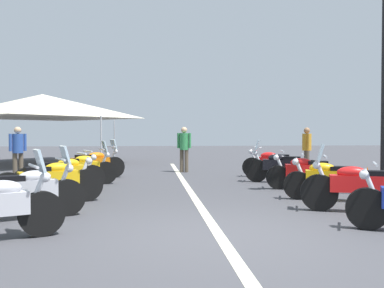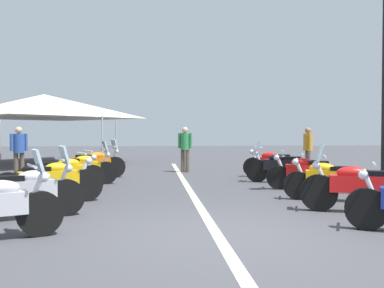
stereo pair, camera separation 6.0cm
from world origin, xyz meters
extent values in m
plane|color=#424247|center=(0.00, 0.00, 0.00)|extent=(80.00, 80.00, 0.00)
cube|color=beige|center=(4.40, 0.00, 0.00)|extent=(18.42, 0.16, 0.01)
cylinder|color=black|center=(0.17, 2.44, 0.31)|extent=(0.39, 0.62, 0.62)
cylinder|color=silver|center=(0.15, 2.49, 0.61)|extent=(0.18, 0.29, 0.58)
cylinder|color=silver|center=(0.13, 2.53, 0.97)|extent=(0.58, 0.30, 0.04)
sphere|color=silver|center=(0.19, 2.39, 0.81)|extent=(0.14, 0.14, 0.14)
cube|color=silver|center=(0.16, 2.46, 1.04)|extent=(0.38, 0.26, 0.32)
cylinder|color=black|center=(1.61, 2.38, 0.31)|extent=(0.39, 0.63, 0.63)
cube|color=silver|center=(1.31, 3.02, 0.49)|extent=(0.70, 1.08, 0.30)
ellipsoid|color=silver|center=(1.39, 2.85, 0.69)|extent=(0.45, 0.58, 0.22)
cube|color=black|center=(1.22, 3.22, 0.67)|extent=(0.44, 0.54, 0.12)
cylinder|color=silver|center=(1.58, 2.44, 0.61)|extent=(0.19, 0.29, 0.58)
cylinder|color=silver|center=(1.56, 2.48, 0.97)|extent=(0.58, 0.30, 0.04)
sphere|color=silver|center=(1.63, 2.34, 0.81)|extent=(0.14, 0.14, 0.14)
cube|color=silver|center=(1.60, 2.40, 1.04)|extent=(0.38, 0.26, 0.32)
cylinder|color=black|center=(3.15, 2.28, 0.34)|extent=(0.42, 0.67, 0.67)
cylinder|color=black|center=(2.50, 3.65, 0.34)|extent=(0.42, 0.67, 0.67)
cube|color=#EAB214|center=(2.82, 2.96, 0.52)|extent=(0.75, 1.16, 0.30)
ellipsoid|color=#EAB214|center=(2.90, 2.80, 0.72)|extent=(0.46, 0.58, 0.22)
cube|color=black|center=(2.73, 3.16, 0.70)|extent=(0.44, 0.55, 0.12)
cylinder|color=silver|center=(3.13, 2.33, 0.64)|extent=(0.19, 0.29, 0.58)
cylinder|color=silver|center=(3.11, 2.37, 1.00)|extent=(0.58, 0.30, 0.04)
sphere|color=silver|center=(3.17, 2.24, 0.84)|extent=(0.14, 0.14, 0.14)
cylinder|color=silver|center=(2.79, 3.45, 0.24)|extent=(0.31, 0.53, 0.08)
cylinder|color=black|center=(4.71, 2.39, 0.32)|extent=(0.41, 0.64, 0.64)
cylinder|color=black|center=(4.03, 3.73, 0.32)|extent=(0.41, 0.64, 0.64)
cube|color=#EAB214|center=(4.37, 3.06, 0.50)|extent=(0.76, 1.14, 0.30)
ellipsoid|color=#EAB214|center=(4.45, 2.90, 0.70)|extent=(0.47, 0.58, 0.22)
cube|color=black|center=(4.27, 3.25, 0.68)|extent=(0.45, 0.55, 0.12)
cylinder|color=silver|center=(4.68, 2.44, 0.62)|extent=(0.19, 0.29, 0.58)
cylinder|color=silver|center=(4.66, 2.48, 0.98)|extent=(0.57, 0.32, 0.04)
sphere|color=silver|center=(4.73, 2.34, 0.82)|extent=(0.14, 0.14, 0.14)
cylinder|color=silver|center=(4.33, 3.54, 0.23)|extent=(0.32, 0.53, 0.08)
cylinder|color=black|center=(6.11, 2.21, 0.31)|extent=(0.33, 0.64, 0.62)
cylinder|color=black|center=(5.65, 3.65, 0.31)|extent=(0.33, 0.64, 0.62)
cube|color=#EAB214|center=(5.88, 2.93, 0.49)|extent=(0.62, 1.18, 0.30)
ellipsoid|color=#EAB214|center=(5.94, 2.76, 0.69)|extent=(0.41, 0.57, 0.22)
cube|color=black|center=(5.81, 3.14, 0.67)|extent=(0.39, 0.54, 0.12)
cylinder|color=silver|center=(6.10, 2.26, 0.61)|extent=(0.16, 0.30, 0.58)
cylinder|color=silver|center=(6.08, 2.30, 0.97)|extent=(0.60, 0.23, 0.04)
sphere|color=silver|center=(6.13, 2.16, 0.81)|extent=(0.14, 0.14, 0.14)
cylinder|color=silver|center=(5.91, 3.42, 0.22)|extent=(0.25, 0.55, 0.08)
cube|color=silver|center=(6.11, 2.23, 1.04)|extent=(0.38, 0.23, 0.32)
cylinder|color=black|center=(7.83, 2.12, 0.33)|extent=(0.42, 0.65, 0.66)
cylinder|color=black|center=(7.15, 3.50, 0.33)|extent=(0.42, 0.65, 0.66)
cube|color=orange|center=(7.49, 2.81, 0.51)|extent=(0.77, 1.17, 0.30)
ellipsoid|color=orange|center=(7.57, 2.65, 0.71)|extent=(0.46, 0.58, 0.22)
cube|color=black|center=(7.39, 3.00, 0.69)|extent=(0.45, 0.55, 0.12)
cylinder|color=silver|center=(7.80, 2.17, 0.63)|extent=(0.19, 0.29, 0.58)
cylinder|color=silver|center=(7.78, 2.21, 0.99)|extent=(0.57, 0.31, 0.04)
sphere|color=silver|center=(7.85, 2.07, 0.83)|extent=(0.14, 0.14, 0.14)
cylinder|color=silver|center=(7.44, 3.30, 0.23)|extent=(0.32, 0.53, 0.08)
cube|color=silver|center=(7.82, 2.14, 1.06)|extent=(0.38, 0.27, 0.32)
cylinder|color=black|center=(0.13, -2.23, 0.31)|extent=(0.39, 0.62, 0.62)
cylinder|color=silver|center=(0.10, -2.28, 0.61)|extent=(0.19, 0.29, 0.58)
cylinder|color=silver|center=(0.09, -2.32, 0.97)|extent=(0.58, 0.30, 0.04)
sphere|color=silver|center=(0.15, -2.18, 0.81)|extent=(0.14, 0.14, 0.14)
cylinder|color=black|center=(1.64, -2.11, 0.33)|extent=(0.35, 0.68, 0.67)
cube|color=red|center=(1.40, -2.81, 0.51)|extent=(0.63, 1.16, 0.30)
ellipsoid|color=red|center=(1.46, -2.64, 0.71)|extent=(0.41, 0.58, 0.22)
cube|color=black|center=(1.33, -3.02, 0.69)|extent=(0.40, 0.54, 0.12)
cylinder|color=silver|center=(1.62, -2.17, 0.63)|extent=(0.16, 0.30, 0.58)
cylinder|color=silver|center=(1.61, -2.20, 0.99)|extent=(0.60, 0.24, 0.04)
sphere|color=silver|center=(1.66, -2.06, 0.83)|extent=(0.14, 0.14, 0.14)
cube|color=silver|center=(1.63, -2.13, 1.06)|extent=(0.38, 0.23, 0.32)
cylinder|color=black|center=(2.97, -2.18, 0.30)|extent=(0.32, 0.62, 0.60)
cylinder|color=black|center=(2.56, -3.47, 0.30)|extent=(0.32, 0.62, 0.60)
cube|color=#EAB214|center=(2.76, -2.82, 0.48)|extent=(0.58, 1.07, 0.30)
ellipsoid|color=#EAB214|center=(2.82, -2.65, 0.68)|extent=(0.41, 0.57, 0.22)
cube|color=black|center=(2.70, -3.03, 0.66)|extent=(0.40, 0.54, 0.12)
cylinder|color=silver|center=(2.95, -2.24, 0.60)|extent=(0.16, 0.30, 0.58)
cylinder|color=silver|center=(2.94, -2.27, 0.96)|extent=(0.60, 0.23, 0.04)
sphere|color=silver|center=(2.99, -2.13, 0.80)|extent=(0.14, 0.14, 0.14)
cylinder|color=silver|center=(2.47, -3.15, 0.21)|extent=(0.25, 0.55, 0.08)
cylinder|color=black|center=(4.60, -2.25, 0.30)|extent=(0.26, 0.62, 0.60)
cylinder|color=black|center=(4.30, -3.71, 0.30)|extent=(0.26, 0.62, 0.60)
cube|color=red|center=(4.45, -2.98, 0.48)|extent=(0.50, 1.17, 0.30)
ellipsoid|color=red|center=(4.49, -2.80, 0.68)|extent=(0.36, 0.56, 0.22)
cube|color=black|center=(4.41, -3.20, 0.66)|extent=(0.35, 0.52, 0.12)
cylinder|color=silver|center=(4.59, -2.31, 0.60)|extent=(0.13, 0.30, 0.58)
cylinder|color=silver|center=(4.58, -2.35, 0.96)|extent=(0.62, 0.16, 0.04)
sphere|color=silver|center=(4.61, -2.20, 0.80)|extent=(0.14, 0.14, 0.14)
cylinder|color=silver|center=(4.18, -3.38, 0.21)|extent=(0.19, 0.55, 0.08)
cylinder|color=black|center=(6.18, -2.09, 0.33)|extent=(0.36, 0.67, 0.66)
cylinder|color=black|center=(5.64, -3.53, 0.33)|extent=(0.36, 0.67, 0.66)
cube|color=black|center=(5.91, -2.81, 0.51)|extent=(0.67, 1.19, 0.30)
ellipsoid|color=black|center=(5.98, -2.64, 0.71)|extent=(0.43, 0.58, 0.22)
cube|color=black|center=(5.84, -3.02, 0.69)|extent=(0.41, 0.54, 0.12)
cylinder|color=silver|center=(6.16, -2.15, 0.63)|extent=(0.17, 0.30, 0.58)
cylinder|color=silver|center=(6.15, -2.19, 0.99)|extent=(0.59, 0.26, 0.04)
sphere|color=silver|center=(6.20, -2.05, 0.83)|extent=(0.14, 0.14, 0.14)
cylinder|color=silver|center=(5.58, -3.18, 0.23)|extent=(0.27, 0.54, 0.08)
cube|color=silver|center=(6.18, -2.11, 1.06)|extent=(0.38, 0.24, 0.32)
cylinder|color=black|center=(7.64, -2.31, 0.31)|extent=(0.36, 0.64, 0.63)
cylinder|color=black|center=(7.12, -3.64, 0.31)|extent=(0.36, 0.64, 0.63)
cube|color=red|center=(7.38, -2.97, 0.49)|extent=(0.65, 1.11, 0.30)
ellipsoid|color=red|center=(7.44, -2.80, 0.69)|extent=(0.43, 0.58, 0.22)
cube|color=black|center=(7.30, -3.18, 0.67)|extent=(0.42, 0.54, 0.12)
cylinder|color=silver|center=(7.61, -2.37, 0.61)|extent=(0.17, 0.30, 0.58)
cylinder|color=silver|center=(7.60, -2.40, 0.97)|extent=(0.59, 0.26, 0.04)
sphere|color=silver|center=(7.65, -2.26, 0.81)|extent=(0.14, 0.14, 0.14)
cylinder|color=silver|center=(7.05, -3.30, 0.22)|extent=(0.27, 0.54, 0.08)
cube|color=orange|center=(3.89, -4.23, 0.01)|extent=(0.36, 0.36, 0.03)
cone|color=orange|center=(3.89, -4.23, 0.32)|extent=(0.26, 0.26, 0.60)
cylinder|color=white|center=(3.89, -4.23, 0.34)|extent=(0.19, 0.19, 0.07)
cylinder|color=brown|center=(9.47, -0.16, 0.40)|extent=(0.14, 0.14, 0.81)
cylinder|color=brown|center=(9.40, -0.32, 0.40)|extent=(0.14, 0.14, 0.81)
cylinder|color=#338C4C|center=(9.43, -0.24, 1.11)|extent=(0.32, 0.32, 0.61)
cylinder|color=#338C4C|center=(9.53, -0.04, 1.14)|extent=(0.09, 0.09, 0.55)
cylinder|color=#338C4C|center=(9.34, -0.44, 1.14)|extent=(0.09, 0.09, 0.55)
sphere|color=#D8AD84|center=(9.43, -0.24, 1.53)|extent=(0.22, 0.22, 0.22)
cylinder|color=brown|center=(7.72, 5.14, 0.40)|extent=(0.14, 0.14, 0.80)
cylinder|color=brown|center=(7.82, 4.99, 0.40)|extent=(0.14, 0.14, 0.80)
cylinder|color=#2D51A5|center=(7.77, 5.06, 1.10)|extent=(0.32, 0.32, 0.60)
cylinder|color=#2D51A5|center=(7.65, 5.25, 1.13)|extent=(0.09, 0.09, 0.54)
cylinder|color=#2D51A5|center=(7.89, 4.88, 1.13)|extent=(0.09, 0.09, 0.54)
sphere|color=#D8AD84|center=(7.77, 5.06, 1.50)|extent=(0.22, 0.22, 0.22)
cylinder|color=brown|center=(8.61, -4.53, 0.40)|extent=(0.14, 0.14, 0.80)
cylinder|color=brown|center=(8.79, -4.55, 0.40)|extent=(0.14, 0.14, 0.80)
cylinder|color=orange|center=(8.70, -4.54, 1.10)|extent=(0.32, 0.32, 0.60)
cylinder|color=orange|center=(8.48, -4.52, 1.13)|extent=(0.09, 0.09, 0.54)
cylinder|color=orange|center=(8.92, -4.56, 1.13)|extent=(0.09, 0.09, 0.54)
sphere|color=#9E704C|center=(8.70, -4.54, 1.51)|extent=(0.22, 0.22, 0.22)
pyramid|color=beige|center=(14.27, 5.93, 2.65)|extent=(6.69, 6.69, 1.10)
cylinder|color=#B2B2B7|center=(17.28, 8.94, 1.05)|extent=(0.06, 0.06, 2.10)
cylinder|color=#B2B2B7|center=(17.28, 2.92, 1.05)|extent=(0.06, 0.06, 2.10)
cylinder|color=#B2B2B7|center=(11.26, 2.92, 1.05)|extent=(0.06, 0.06, 2.10)
camera|label=1|loc=(-5.79, 0.93, 1.42)|focal=39.60mm
camera|label=2|loc=(-5.79, 0.87, 1.42)|focal=39.60mm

